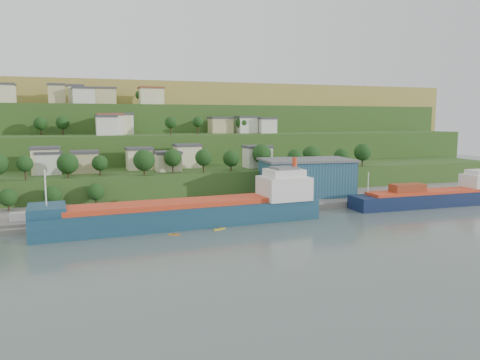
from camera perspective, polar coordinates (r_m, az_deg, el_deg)
name	(u,v)px	position (r m, az deg, el deg)	size (l,w,h in m)	color
ground	(244,228)	(124.15, 0.52, -5.86)	(500.00, 500.00, 0.00)	#4C5D56
quay	(271,205)	(156.91, 3.82, -3.04)	(220.00, 26.00, 4.00)	slate
pebble_beach	(24,226)	(138.83, -24.83, -5.13)	(40.00, 18.00, 2.40)	slate
hillside	(147,166)	(286.47, -11.32, 1.66)	(360.00, 211.55, 96.00)	#284719
cargo_ship_near	(193,213)	(127.57, -5.76, -4.08)	(77.23, 14.73, 19.76)	#123546
cargo_ship_far	(436,198)	(168.39, 22.76, -2.05)	(56.99, 11.60, 15.40)	#0C1D36
warehouse	(306,177)	(164.58, 8.08, 0.37)	(33.09, 22.65, 12.80)	navy
caravan	(23,218)	(136.58, -24.93, -4.20)	(6.19, 2.58, 2.89)	silver
dinghy	(68,220)	(134.60, -20.23, -4.56)	(4.29, 1.61, 0.86)	silver
kayak_orange	(175,234)	(117.95, -7.99, -6.55)	(2.89, 1.45, 0.72)	orange
kayak_yellow	(219,229)	(122.48, -2.53, -5.93)	(3.43, 1.57, 0.85)	gold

